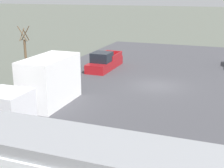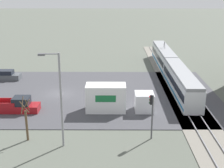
# 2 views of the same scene
# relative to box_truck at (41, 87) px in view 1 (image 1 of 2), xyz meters

# --- Properties ---
(ground_plane) EXTENTS (320.00, 320.00, 0.00)m
(ground_plane) POSITION_rel_box_truck_xyz_m (-6.23, -8.02, -1.63)
(ground_plane) COLOR #565B51
(road_surface) EXTENTS (23.11, 45.02, 0.08)m
(road_surface) POSITION_rel_box_truck_xyz_m (-6.23, -8.02, -1.59)
(road_surface) COLOR #424247
(road_surface) RESTS_ON ground
(box_truck) EXTENTS (2.47, 8.35, 3.37)m
(box_truck) POSITION_rel_box_truck_xyz_m (0.00, 0.00, 0.00)
(box_truck) COLOR silver
(box_truck) RESTS_ON ground
(pickup_truck) EXTENTS (1.99, 5.90, 1.85)m
(pickup_truck) POSITION_rel_box_truck_xyz_m (0.28, -12.24, -0.86)
(pickup_truck) COLOR maroon
(pickup_truck) RESTS_ON ground
(street_tree) EXTENTS (1.09, 0.90, 4.58)m
(street_tree) POSITION_rel_box_truck_xyz_m (7.60, -8.92, 0.45)
(street_tree) COLOR brown
(street_tree) RESTS_ON ground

